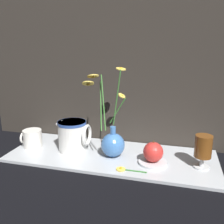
# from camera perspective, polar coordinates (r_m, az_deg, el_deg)

# --- Properties ---
(ground_plane) EXTENTS (6.00, 6.00, 0.00)m
(ground_plane) POSITION_cam_1_polar(r_m,az_deg,el_deg) (1.11, -0.16, -10.25)
(ground_plane) COLOR black
(shelf) EXTENTS (0.89, 0.34, 0.01)m
(shelf) POSITION_cam_1_polar(r_m,az_deg,el_deg) (1.11, -0.16, -9.97)
(shelf) COLOR #B2B7BC
(shelf) RESTS_ON ground_plane
(backdrop_wall) EXTENTS (1.39, 0.02, 1.10)m
(backdrop_wall) POSITION_cam_1_polar(r_m,az_deg,el_deg) (1.19, 2.27, 18.66)
(backdrop_wall) COLOR #2D2823
(backdrop_wall) RESTS_ON ground_plane
(vase_with_flowers) EXTENTS (0.18, 0.16, 0.38)m
(vase_with_flowers) POSITION_cam_1_polar(r_m,az_deg,el_deg) (1.07, 0.12, -6.82)
(vase_with_flowers) COLOR #3F72B7
(vase_with_flowers) RESTS_ON shelf
(yellow_mug) EXTENTS (0.10, 0.09, 0.08)m
(yellow_mug) POSITION_cam_1_polar(r_m,az_deg,el_deg) (1.23, -17.78, -5.77)
(yellow_mug) COLOR silver
(yellow_mug) RESTS_ON shelf
(ceramic_pitcher) EXTENTS (0.15, 0.13, 0.15)m
(ceramic_pitcher) POSITION_cam_1_polar(r_m,az_deg,el_deg) (1.13, -8.99, -5.22)
(ceramic_pitcher) COLOR white
(ceramic_pitcher) RESTS_ON shelf
(tea_glass) EXTENTS (0.07, 0.07, 0.13)m
(tea_glass) POSITION_cam_1_polar(r_m,az_deg,el_deg) (1.03, 20.12, -7.70)
(tea_glass) COLOR silver
(tea_glass) RESTS_ON shelf
(saucer_plate) EXTENTS (0.12, 0.12, 0.01)m
(saucer_plate) POSITION_cam_1_polar(r_m,az_deg,el_deg) (1.04, 9.29, -11.29)
(saucer_plate) COLOR silver
(saucer_plate) RESTS_ON shelf
(orange_fruit) EXTENTS (0.08, 0.08, 0.09)m
(orange_fruit) POSITION_cam_1_polar(r_m,az_deg,el_deg) (1.02, 9.40, -9.01)
(orange_fruit) COLOR red
(orange_fruit) RESTS_ON saucer_plate
(loose_daisy) EXTENTS (0.12, 0.04, 0.01)m
(loose_daisy) POSITION_cam_1_polar(r_m,az_deg,el_deg) (0.98, 2.84, -12.98)
(loose_daisy) COLOR #336B2D
(loose_daisy) RESTS_ON shelf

